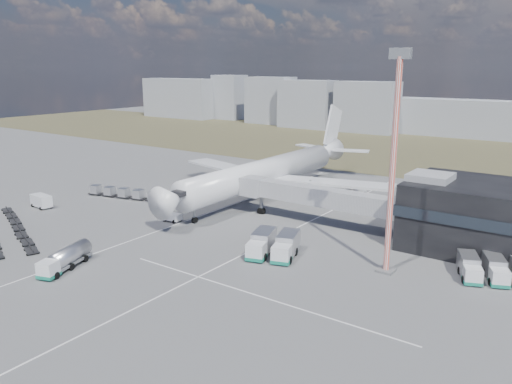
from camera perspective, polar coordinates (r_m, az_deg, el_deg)
The scene contains 14 objects.
ground at distance 81.88m, azimuth -11.26°, elevation -5.04°, with size 420.00×420.00×0.00m, color #565659.
grass_strip at distance 174.31m, azimuth 15.95°, elevation 4.81°, with size 420.00×90.00×0.01m, color #483F2B.
lane_markings at distance 77.54m, azimuth -4.62°, elevation -5.90°, with size 47.12×110.00×0.01m.
jet_bridge at distance 86.45m, azimuth 5.89°, elevation -0.32°, with size 30.30×3.80×7.05m.
airliner at distance 104.44m, azimuth 1.54°, elevation 2.39°, with size 51.59×64.53×17.62m.
skyline at distance 212.60m, azimuth 17.17°, elevation 8.98°, with size 305.97×25.55×25.58m.
fuel_tanker at distance 72.25m, azimuth -20.98°, elevation -7.14°, with size 4.94×9.20×2.89m.
pushback_tug at distance 89.09m, azimuth -9.55°, elevation -2.90°, with size 3.17×1.78×1.44m, color silver.
utility_van at distance 104.89m, azimuth -23.32°, elevation -0.99°, with size 4.81×2.18×2.53m, color silver.
catering_truck at distance 105.88m, azimuth 11.32°, elevation 0.11°, with size 2.55×5.93×2.69m.
service_trucks_near at distance 72.07m, azimuth 2.04°, elevation -6.05°, with size 8.27×9.08×3.03m.
service_trucks_far at distance 71.25m, azimuth 25.71°, elevation -7.96°, with size 10.29×9.19×2.58m.
uld_row at distance 105.77m, azimuth -14.08°, elevation -0.19°, with size 20.89×6.41×1.91m.
floodlight_mast at distance 65.33m, azimuth 15.38°, elevation 2.94°, with size 2.71×2.22×28.70m.
Camera 1 is at (56.87, -52.64, 26.43)m, focal length 35.00 mm.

